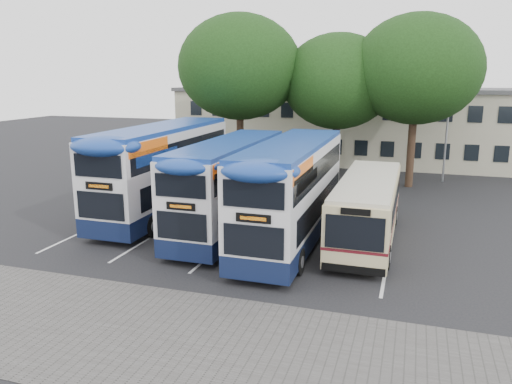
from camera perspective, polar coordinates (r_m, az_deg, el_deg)
The scene contains 12 objects.
ground at distance 18.36m, azimuth 3.86°, elevation -10.09°, with size 120.00×120.00×0.00m, color black.
paving_strip at distance 14.77m, azimuth -8.98°, elevation -16.38°, with size 40.00×6.00×0.01m, color #595654.
bay_lines at distance 23.87m, azimuth -2.00°, elevation -4.47°, with size 14.12×11.00×0.01m.
depot_building at distance 43.76m, azimuth 12.57°, elevation 7.53°, with size 32.40×8.40×6.20m.
lamp_post at distance 36.48m, azimuth 21.17°, elevation 8.94°, with size 0.25×1.05×9.06m.
tree_left at distance 34.73m, azimuth -1.88°, elevation 14.06°, with size 8.33×8.33×11.32m.
tree_mid at distance 34.74m, azimuth 9.36°, elevation 12.35°, with size 7.51×7.51×10.04m.
tree_right at distance 34.03m, azimuth 17.90°, elevation 13.18°, with size 8.18×8.18×11.09m.
bus_dd_left at distance 26.63m, azimuth -10.49°, elevation 2.92°, with size 2.74×11.29×4.71m.
bus_dd_mid at distance 23.45m, azimuth -3.00°, elevation 1.15°, with size 2.49×10.28×4.28m.
bus_dd_right at distance 21.74m, azimuth 4.11°, elevation 0.46°, with size 2.61×10.75×4.48m.
bus_single at distance 22.74m, azimuth 12.63°, elevation -1.46°, with size 2.44×9.58×2.86m.
Camera 1 is at (3.97, -16.39, 7.26)m, focal length 35.00 mm.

